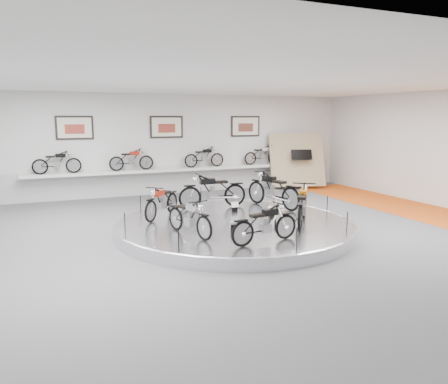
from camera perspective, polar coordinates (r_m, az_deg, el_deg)
name	(u,v)px	position (r m, az deg, el deg)	size (l,w,h in m)	color
floor	(239,235)	(11.65, 1.98, -5.59)	(16.00, 16.00, 0.00)	#555558
ceiling	(240,80)	(11.27, 2.10, 14.42)	(16.00, 16.00, 0.00)	white
wall_back	(167,144)	(17.86, -7.50, 6.18)	(16.00, 16.00, 0.00)	silver
orange_carpet_strip	(429,213)	(15.69, 25.18, -2.51)	(2.40, 12.60, 0.01)	#CE4111
dado_band	(168,180)	(17.99, -7.38, 1.56)	(15.68, 0.04, 1.10)	#BCBCBA
display_platform	(234,227)	(11.87, 1.37, -4.55)	(6.40, 6.40, 0.30)	silver
platform_rim	(234,222)	(11.84, 1.37, -3.98)	(6.40, 6.40, 0.10)	#B2B2BA
shelf	(169,170)	(17.66, -7.16, 2.89)	(11.00, 0.55, 0.10)	silver
poster_left	(75,128)	(17.20, -18.93, 7.94)	(1.35, 0.06, 0.88)	silver
poster_center	(167,127)	(17.80, -7.51, 8.42)	(1.35, 0.06, 0.88)	silver
poster_right	(245,126)	(19.03, 2.82, 8.57)	(1.35, 0.06, 0.88)	silver
display_panel	(297,160)	(19.37, 9.51, 4.17)	(2.40, 0.12, 2.40)	tan
shelf_bike_a	(57,164)	(16.98, -20.99, 3.46)	(1.22, 0.42, 0.73)	black
shelf_bike_b	(131,161)	(17.28, -12.00, 3.99)	(1.22, 0.42, 0.73)	maroon
shelf_bike_c	(204,158)	(18.08, -2.60, 4.43)	(1.22, 0.42, 0.73)	black
shelf_bike_d	(262,156)	(19.18, 5.02, 4.71)	(1.22, 0.42, 0.73)	silver
bike_a	(273,190)	(13.65, 6.41, 0.32)	(1.91, 0.67, 1.12)	black
bike_b	(213,191)	(13.46, -1.48, 0.17)	(1.85, 0.65, 1.09)	black
bike_c	(162,201)	(12.29, -8.13, -1.23)	(1.57, 0.55, 0.92)	maroon
bike_d	(189,217)	(10.38, -4.56, -3.29)	(1.51, 0.53, 0.89)	silver
bike_e	(265,224)	(9.77, 5.37, -4.14)	(1.50, 0.53, 0.88)	black
bike_f	(302,205)	(11.46, 10.22, -1.73)	(1.80, 0.64, 1.06)	#C46108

